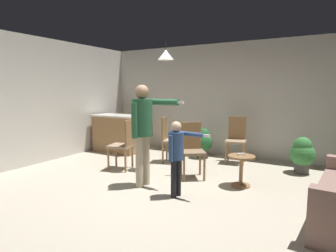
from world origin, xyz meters
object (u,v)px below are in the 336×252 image
object	(u,v)px
dining_chair_near_wall	(169,138)
dining_chair_spare	(192,148)
person_adult	(143,124)
dining_chair_by_counter	(236,138)
side_table_by_couch	(241,167)
potted_plant_corner	(302,153)
potted_plant_by_wall	(203,141)
kitchen_counter	(118,133)
person_child	(177,151)
spare_remote_on_table	(241,154)
dining_chair_centre_back	(124,143)

from	to	relation	value
dining_chair_near_wall	dining_chair_spare	xyz separation A→B (m)	(0.89, -0.75, 0.00)
dining_chair_near_wall	person_adult	bearing A→B (deg)	-1.68
dining_chair_by_counter	dining_chair_near_wall	bearing A→B (deg)	20.22
side_table_by_couch	potted_plant_corner	distance (m)	1.55
side_table_by_couch	potted_plant_by_wall	size ratio (longest dim) A/B	0.74
kitchen_counter	potted_plant_corner	xyz separation A→B (m)	(4.31, 0.24, -0.09)
dining_chair_spare	potted_plant_corner	xyz separation A→B (m)	(1.73, 1.26, -0.16)
person_child	spare_remote_on_table	distance (m)	1.18
potted_plant_corner	potted_plant_by_wall	xyz separation A→B (m)	(-2.14, 0.22, -0.00)
dining_chair_by_counter	dining_chair_spare	bearing A→B (deg)	66.24
dining_chair_by_counter	dining_chair_centre_back	bearing A→B (deg)	34.90
dining_chair_centre_back	potted_plant_corner	world-z (taller)	dining_chair_centre_back
kitchen_counter	spare_remote_on_table	bearing A→B (deg)	-17.11
person_adult	potted_plant_corner	world-z (taller)	person_adult
person_child	potted_plant_corner	size ratio (longest dim) A/B	1.61
potted_plant_by_wall	side_table_by_couch	bearing A→B (deg)	-49.06
side_table_by_couch	person_adult	world-z (taller)	person_adult
kitchen_counter	dining_chair_by_counter	bearing A→B (deg)	8.53
person_child	potted_plant_by_wall	bearing A→B (deg)	-158.58
person_adult	person_child	world-z (taller)	person_adult
dining_chair_spare	potted_plant_by_wall	size ratio (longest dim) A/B	1.43
potted_plant_by_wall	spare_remote_on_table	xyz separation A→B (m)	(1.33, -1.54, 0.15)
kitchen_counter	dining_chair_centre_back	xyz separation A→B (m)	(1.20, -1.25, 0.07)
kitchen_counter	potted_plant_by_wall	distance (m)	2.21
kitchen_counter	spare_remote_on_table	size ratio (longest dim) A/B	9.69
side_table_by_couch	dining_chair_near_wall	world-z (taller)	dining_chair_near_wall
dining_chair_near_wall	potted_plant_by_wall	distance (m)	0.89
dining_chair_near_wall	dining_chair_spare	bearing A→B (deg)	33.89
dining_chair_centre_back	spare_remote_on_table	bearing A→B (deg)	-101.14
person_adult	potted_plant_by_wall	xyz separation A→B (m)	(0.07, 2.32, -0.65)
potted_plant_corner	person_adult	bearing A→B (deg)	-136.51
dining_chair_spare	dining_chair_centre_back	bearing A→B (deg)	-25.79
dining_chair_centre_back	dining_chair_spare	size ratio (longest dim) A/B	1.00
person_child	dining_chair_by_counter	world-z (taller)	person_child
potted_plant_by_wall	person_adult	bearing A→B (deg)	-91.67
dining_chair_spare	potted_plant_by_wall	distance (m)	1.55
dining_chair_centre_back	potted_plant_corner	size ratio (longest dim) A/B	1.43
side_table_by_couch	potted_plant_by_wall	distance (m)	2.05
person_child	dining_chair_near_wall	size ratio (longest dim) A/B	1.13
side_table_by_couch	dining_chair_spare	bearing A→B (deg)	175.90
dining_chair_near_wall	dining_chair_centre_back	distance (m)	1.09
potted_plant_corner	dining_chair_centre_back	bearing A→B (deg)	-154.31
person_adult	spare_remote_on_table	world-z (taller)	person_adult
side_table_by_couch	kitchen_counter	bearing A→B (deg)	162.80
kitchen_counter	dining_chair_spare	size ratio (longest dim) A/B	1.26
side_table_by_couch	dining_chair_near_wall	bearing A→B (deg)	155.86
side_table_by_couch	spare_remote_on_table	world-z (taller)	spare_remote_on_table
side_table_by_couch	person_adult	xyz separation A→B (m)	(-1.41, -0.77, 0.71)
dining_chair_centre_back	dining_chair_spare	xyz separation A→B (m)	(1.38, 0.23, 0.00)
side_table_by_couch	potted_plant_corner	world-z (taller)	potted_plant_corner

